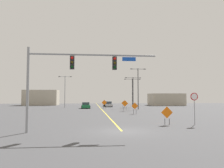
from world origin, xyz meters
The scene contains 18 objects.
ground centered at (0.00, 0.00, 0.00)m, with size 146.31×146.31×0.00m, color #444447.
road_centre_stripe centered at (0.00, 40.64, 0.00)m, with size 0.16×81.28×0.01m.
traffic_signal_assembly centered at (-3.97, -0.01, 4.86)m, with size 10.18×0.44×6.59m.
stop_sign centered at (7.69, 3.35, 2.19)m, with size 0.76×0.07×3.13m.
street_lamp_mid_left centered at (9.17, 42.67, 4.69)m, with size 4.56×0.24×7.75m.
street_lamp_mid_right centered at (8.02, 35.84, 4.55)m, with size 4.05×0.24×7.55m.
street_lamp_far_left centered at (7.80, 29.21, 5.20)m, with size 3.38×0.24×8.89m.
street_lamp_near_left centered at (-8.63, 37.06, 4.62)m, with size 3.18×0.24×7.80m.
construction_sign_right_shoulder centered at (4.54, 16.96, 1.16)m, with size 1.08×0.06×1.82m.
construction_sign_right_lane centered at (0.73, 32.72, 1.29)m, with size 1.21×0.21×2.02m.
construction_sign_left_lane centered at (5.41, 34.14, 1.12)m, with size 1.07×0.22×1.77m.
construction_sign_left_shoulder centered at (4.28, 25.28, 1.32)m, with size 1.26×0.30×2.06m.
construction_sign_median_near centered at (4.97, 3.55, 1.11)m, with size 1.16×0.05×1.78m.
car_silver_passing centered at (2.49, 42.37, 0.68)m, with size 2.19×4.01×1.47m.
car_green_mid centered at (-3.51, 34.91, 0.66)m, with size 2.17×3.98×1.44m.
car_blue_approaching centered at (2.66, 48.05, 0.59)m, with size 2.09×4.20×1.24m.
roadside_building_west centered at (-18.33, 56.53, 2.45)m, with size 10.68×6.77×4.91m.
roadside_building_east centered at (21.81, 51.24, 1.88)m, with size 10.37×7.23×3.76m.
Camera 1 is at (-2.54, -17.44, 2.73)m, focal length 35.31 mm.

